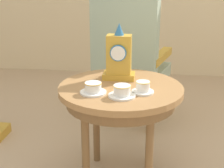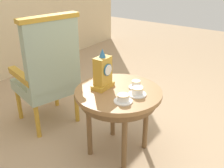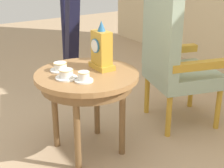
% 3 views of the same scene
% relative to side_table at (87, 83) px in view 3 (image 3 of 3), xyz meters
% --- Properties ---
extents(ground_plane, '(10.00, 10.00, 0.00)m').
position_rel_side_table_xyz_m(ground_plane, '(0.07, 0.01, -0.53)').
color(ground_plane, tan).
extents(side_table, '(0.71, 0.71, 0.60)m').
position_rel_side_table_xyz_m(side_table, '(0.00, 0.00, 0.00)').
color(side_table, '#9E7042').
rests_on(side_table, ground).
extents(teacup_left, '(0.14, 0.14, 0.06)m').
position_rel_side_table_xyz_m(teacup_left, '(-0.14, -0.13, 0.10)').
color(teacup_left, white).
rests_on(teacup_left, side_table).
extents(teacup_right, '(0.14, 0.14, 0.06)m').
position_rel_side_table_xyz_m(teacup_right, '(0.02, -0.16, 0.10)').
color(teacup_right, white).
rests_on(teacup_right, side_table).
extents(teacup_center, '(0.12, 0.12, 0.06)m').
position_rel_side_table_xyz_m(teacup_center, '(0.13, -0.09, 0.10)').
color(teacup_center, white).
rests_on(teacup_center, side_table).
extents(mantel_clock, '(0.19, 0.11, 0.34)m').
position_rel_side_table_xyz_m(mantel_clock, '(-0.03, 0.13, 0.21)').
color(mantel_clock, gold).
rests_on(mantel_clock, side_table).
extents(armchair, '(0.66, 0.66, 1.14)m').
position_rel_side_table_xyz_m(armchair, '(-0.02, 0.80, 0.06)').
color(armchair, '#9EB299').
rests_on(armchair, ground).
extents(harp, '(0.40, 0.24, 1.78)m').
position_rel_side_table_xyz_m(harp, '(-1.06, 0.40, 0.19)').
color(harp, gold).
rests_on(harp, ground).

